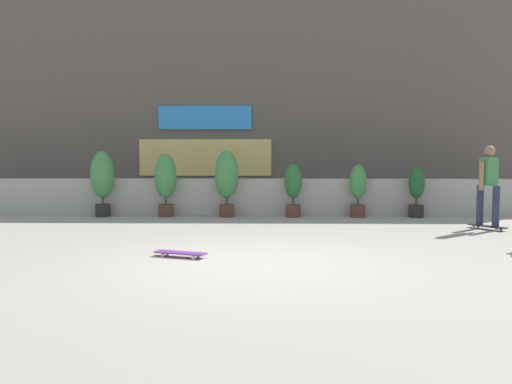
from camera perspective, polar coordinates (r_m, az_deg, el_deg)
The scene contains 11 objects.
ground_plane at distance 7.77m, azimuth -0.23°, elevation -7.44°, with size 48.00×48.00×0.00m, color #A8A093.
planter_wall at distance 13.66m, azimuth 0.39°, elevation -0.51°, with size 18.00×0.40×0.90m, color #B2ADA3.
building_backdrop at distance 17.69m, azimuth 0.57°, elevation 9.63°, with size 20.00×2.08×6.50m.
potted_plant_0 at distance 13.77m, azimuth -15.71°, elevation 1.40°, with size 0.56×0.56×1.59m.
potted_plant_1 at distance 13.40m, azimuth -9.38°, elevation 1.23°, with size 0.53×0.53×1.52m.
potted_plant_2 at distance 13.21m, azimuth -3.08°, elevation 1.49°, with size 0.57×0.57×1.61m.
potted_plant_3 at distance 13.20m, azimuth 3.89°, elevation 0.47°, with size 0.41×0.41×1.29m.
potted_plant_4 at distance 13.37m, azimuth 10.56°, elevation 0.38°, with size 0.40×0.40×1.27m.
potted_plant_5 at distance 13.67m, azimuth 16.36°, elevation 0.19°, with size 0.38×0.38×1.22m.
skater_mid_plaza at distance 11.99m, azimuth 23.03°, elevation 0.86°, with size 0.61×0.78×1.70m.
skateboard_near_camera at distance 8.29m, azimuth -7.87°, elevation -6.31°, with size 0.82×0.46×0.08m.
Camera 1 is at (0.19, -7.61, 1.57)m, focal length 38.45 mm.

